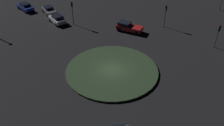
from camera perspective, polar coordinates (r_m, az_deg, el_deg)
The scene contains 9 objects.
ground_plane at distance 32.40m, azimuth 0.00°, elevation -1.91°, with size 120.33×120.33×0.00m, color black.
roundabout_island at distance 32.33m, azimuth 0.00°, elevation -1.73°, with size 12.66×12.66×0.25m, color #2D4228.
car_grey at distance 51.34m, azimuth -15.07°, elevation 12.30°, with size 2.33×4.20×1.47m.
car_blue at distance 54.52m, azimuth -20.30°, elevation 12.70°, with size 2.30×4.54×1.52m.
car_white at distance 46.60m, azimuth -13.12°, elevation 10.37°, with size 2.19×3.92×1.57m.
car_red at distance 42.39m, azimuth 3.99°, elevation 8.74°, with size 3.60×4.95×1.59m.
traffic_light_east at distance 43.99m, azimuth 12.86°, elevation 11.91°, with size 0.39×0.35×4.07m.
traffic_light_east_near at distance 39.78m, azimuth 24.35°, elevation 6.83°, with size 0.39×0.35×3.82m.
traffic_light_north at distance 44.31m, azimuth -9.63°, elevation 12.81°, with size 0.34×0.38×4.44m.
Camera 1 is at (-16.37, -20.21, 19.33)m, focal length 37.71 mm.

